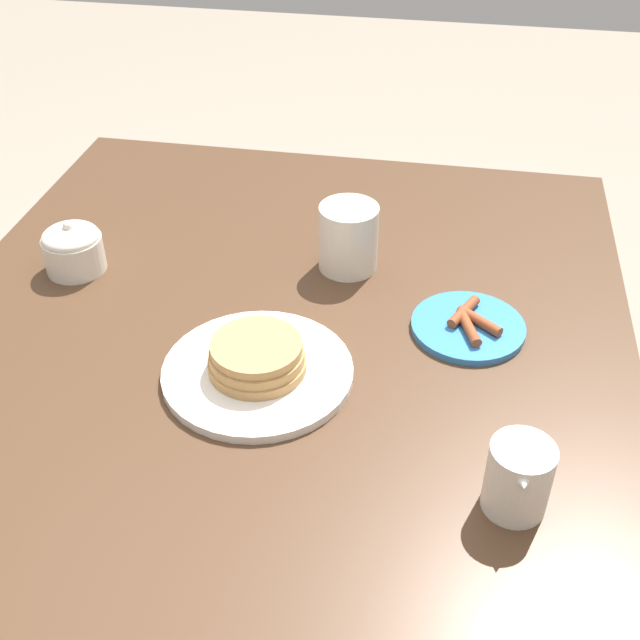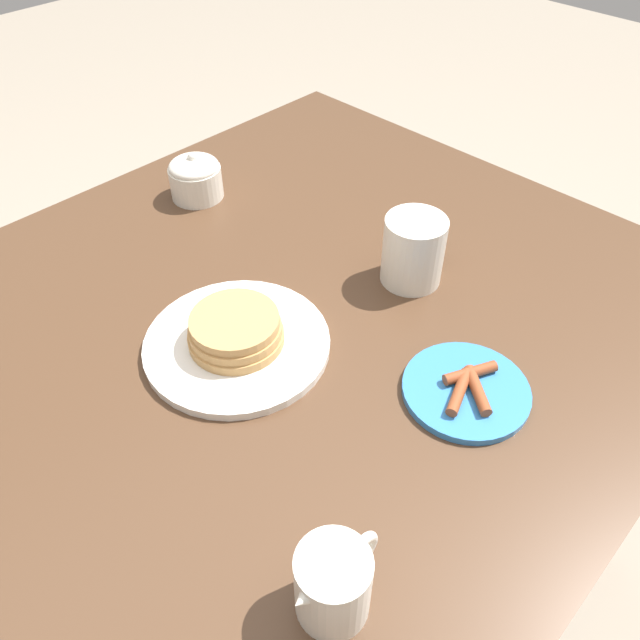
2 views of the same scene
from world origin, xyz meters
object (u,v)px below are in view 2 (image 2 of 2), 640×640
(coffee_mug, at_px, (415,249))
(pancake_plate, at_px, (235,337))
(side_plate_bacon, at_px, (466,390))
(sugar_bowl, at_px, (195,177))
(creamer_pitcher, at_px, (333,584))

(coffee_mug, bearing_deg, pancake_plate, 164.36)
(side_plate_bacon, relative_size, sugar_bowl, 1.75)
(side_plate_bacon, height_order, creamer_pitcher, creamer_pitcher)
(creamer_pitcher, bearing_deg, pancake_plate, 64.21)
(pancake_plate, bearing_deg, coffee_mug, -15.64)
(creamer_pitcher, bearing_deg, side_plate_bacon, 10.90)
(coffee_mug, relative_size, creamer_pitcher, 1.16)
(pancake_plate, bearing_deg, creamer_pitcher, -115.79)
(sugar_bowl, bearing_deg, creamer_pitcher, -117.99)
(creamer_pitcher, bearing_deg, coffee_mug, 29.64)
(coffee_mug, height_order, sugar_bowl, coffee_mug)
(side_plate_bacon, relative_size, creamer_pitcher, 1.45)
(sugar_bowl, bearing_deg, pancake_plate, -120.05)
(creamer_pitcher, xyz_separation_m, sugar_bowl, (0.34, 0.63, -0.01))
(pancake_plate, xyz_separation_m, sugar_bowl, (0.19, 0.32, 0.02))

